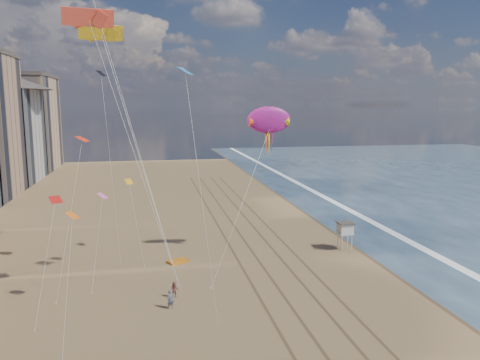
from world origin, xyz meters
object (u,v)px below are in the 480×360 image
object	(u,v)px
grounded_kite	(178,261)
kite_flyer_a	(171,299)
lifeguard_stand	(345,229)
kite_flyer_b	(174,290)
show_kite	(269,120)

from	to	relation	value
grounded_kite	kite_flyer_a	distance (m)	12.73
kite_flyer_a	lifeguard_stand	bearing A→B (deg)	4.71
grounded_kite	kite_flyer_a	bearing A→B (deg)	-126.08
kite_flyer_b	show_kite	bearing A→B (deg)	56.80
lifeguard_stand	show_kite	world-z (taller)	show_kite
lifeguard_stand	kite_flyer_b	size ratio (longest dim) A/B	2.26
grounded_kite	kite_flyer_b	xyz separation A→B (m)	(-0.95, -10.19, 0.66)
lifeguard_stand	grounded_kite	xyz separation A→B (m)	(-21.32, -0.97, -2.64)
lifeguard_stand	kite_flyer_a	bearing A→B (deg)	-149.17
lifeguard_stand	kite_flyer_a	size ratio (longest dim) A/B	1.99
grounded_kite	kite_flyer_a	xyz separation A→B (m)	(-1.44, -12.62, 0.77)
grounded_kite	kite_flyer_b	size ratio (longest dim) A/B	1.45
lifeguard_stand	show_kite	distance (m)	17.20
lifeguard_stand	grounded_kite	bearing A→B (deg)	-177.41
lifeguard_stand	kite_flyer_b	distance (m)	24.99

